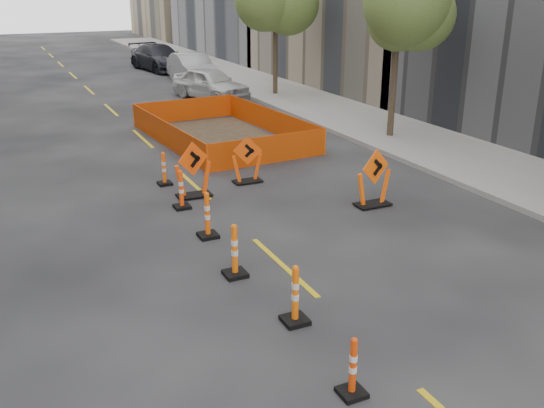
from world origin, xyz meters
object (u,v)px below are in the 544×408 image
channelizer_3 (295,294)px  channelizer_7 (164,169)px  channelizer_6 (181,189)px  chevron_sign_center (247,160)px  chevron_sign_left (193,170)px  parked_car_near (210,84)px  parked_car_mid (192,68)px  channelizer_2 (353,367)px  chevron_sign_right (374,178)px  channelizer_4 (235,250)px  channelizer_5 (207,215)px  parked_car_far (159,57)px

channelizer_3 → channelizer_7: channelizer_3 is taller
channelizer_6 → chevron_sign_center: chevron_sign_center is taller
chevron_sign_left → parked_car_near: chevron_sign_left is taller
channelizer_7 → parked_car_mid: size_ratio=0.19×
parked_car_near → chevron_sign_left: bearing=-131.2°
channelizer_2 → chevron_sign_right: bearing=53.8°
channelizer_2 → channelizer_6: 8.37m
channelizer_7 → chevron_sign_left: size_ratio=0.63×
parked_car_mid → chevron_sign_right: bearing=-94.6°
channelizer_4 → parked_car_near: 19.62m
channelizer_5 → channelizer_6: size_ratio=1.07×
channelizer_2 → parked_car_near: size_ratio=0.21×
channelizer_2 → channelizer_3: (0.16, 2.09, 0.08)m
chevron_sign_right → parked_car_far: (1.88, 27.80, 0.05)m
chevron_sign_right → parked_car_far: bearing=73.5°
channelizer_7 → chevron_sign_center: size_ratio=0.71×
chevron_sign_right → parked_car_mid: 21.93m
channelizer_5 → parked_car_mid: (6.84, 21.94, 0.28)m
channelizer_7 → chevron_sign_right: size_ratio=0.63×
parked_car_far → channelizer_3: bearing=-110.8°
chevron_sign_center → chevron_sign_right: chevron_sign_right is taller
channelizer_5 → parked_car_near: 17.59m
channelizer_3 → parked_car_far: 32.74m
channelizer_3 → channelizer_5: 4.19m
channelizer_4 → chevron_sign_right: 5.28m
channelizer_6 → chevron_sign_left: chevron_sign_left is taller
chevron_sign_center → parked_car_far: bearing=105.2°
channelizer_4 → chevron_sign_right: bearing=24.8°
channelizer_7 → parked_car_near: bearing=64.6°
channelizer_5 → parked_car_far: parked_car_far is taller
channelizer_7 → chevron_sign_center: (2.26, -0.84, 0.21)m
channelizer_2 → parked_car_mid: 29.05m
chevron_sign_center → parked_car_mid: (4.43, 18.59, 0.14)m
channelizer_7 → channelizer_4: bearing=-92.9°
channelizer_2 → chevron_sign_left: 9.12m
parked_car_near → chevron_sign_center: bearing=-124.9°
channelizer_3 → channelizer_5: bearing=91.5°
channelizer_4 → channelizer_2: bearing=-88.5°
parked_car_mid → parked_car_far: size_ratio=0.89×
channelizer_5 → parked_car_far: bearing=76.9°
chevron_sign_right → parked_car_mid: (2.21, 21.82, 0.06)m
chevron_sign_right → parked_car_near: bearing=72.6°
channelizer_7 → parked_car_mid: (6.69, 17.75, 0.34)m
channelizer_7 → chevron_sign_right: 6.06m
channelizer_2 → channelizer_6: size_ratio=0.91×
channelizer_4 → chevron_sign_center: 6.03m
channelizer_2 → channelizer_3: channelizer_3 is taller
channelizer_4 → chevron_sign_right: size_ratio=0.72×
channelizer_2 → parked_car_far: parked_car_far is taller
channelizer_2 → channelizer_3: size_ratio=0.86×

